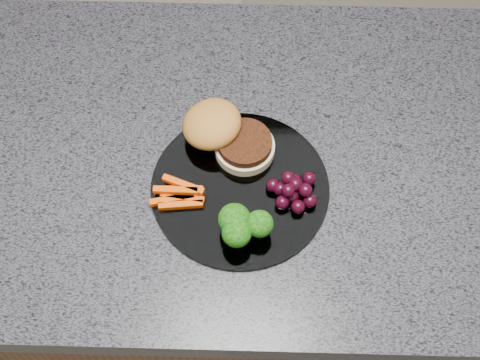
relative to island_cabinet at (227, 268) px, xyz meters
The scene contains 7 objects.
island_cabinet is the anchor object (origin of this frame).
countertop 0.45m from the island_cabinet, ahead, with size 1.20×0.60×0.04m, color #46454F.
plate 0.48m from the island_cabinet, 65.45° to the right, with size 0.26×0.26×0.01m, color white.
burger 0.50m from the island_cabinet, 81.95° to the left, with size 0.15×0.13×0.05m.
carrot_sticks 0.49m from the island_cabinet, 125.52° to the right, with size 0.08×0.05×0.02m.
broccoli 0.53m from the island_cabinet, 76.56° to the right, with size 0.08×0.06×0.05m.
grape_bunch 0.51m from the island_cabinet, 34.99° to the right, with size 0.07×0.07×0.04m.
Camera 1 is at (0.04, -0.53, 1.76)m, focal length 50.00 mm.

